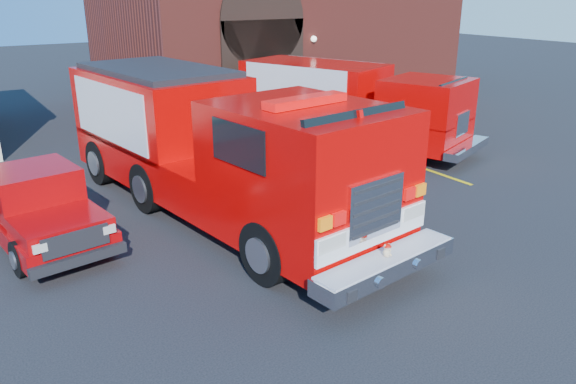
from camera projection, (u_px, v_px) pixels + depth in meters
ground at (259, 231)px, 12.50m from camera, size 100.00×100.00×0.00m
parking_stripe_near at (431, 171)px, 16.62m from camera, size 0.12×3.00×0.01m
parking_stripe_mid at (365, 148)px, 18.98m from camera, size 0.12×3.00×0.01m
parking_stripe_far at (314, 131)px, 21.35m from camera, size 0.12×3.00×0.01m
fire_station at (272, 7)px, 26.67m from camera, size 15.20×10.20×8.45m
fire_engine at (213, 145)px, 13.03m from camera, size 4.22×10.81×3.24m
pickup_truck at (32, 204)px, 11.95m from camera, size 2.43×5.19×1.63m
secondary_truck at (348, 102)px, 19.04m from camera, size 5.25×8.64×2.68m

